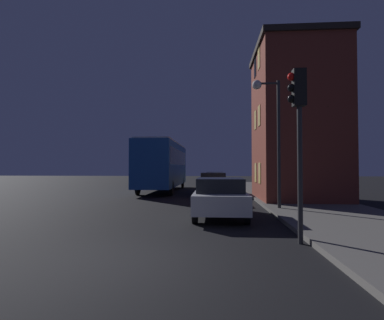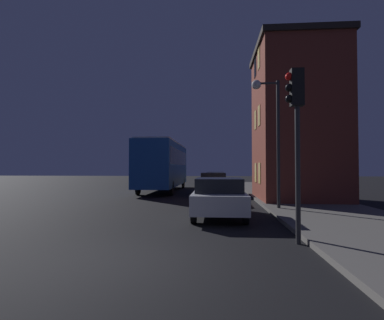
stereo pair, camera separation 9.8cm
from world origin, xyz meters
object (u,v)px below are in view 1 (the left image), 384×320
(bare_tree, at_px, (300,150))
(car_mid_lane, at_px, (213,183))
(bus, at_px, (164,163))
(car_near_lane, at_px, (220,196))
(streetlamp, at_px, (271,120))
(car_far_lane, at_px, (215,179))
(traffic_light, at_px, (298,118))

(bare_tree, distance_m, car_mid_lane, 7.34)
(car_mid_lane, bearing_deg, bare_tree, -54.36)
(bare_tree, relative_size, bus, 0.48)
(bare_tree, height_order, car_near_lane, bare_tree)
(streetlamp, distance_m, car_mid_lane, 8.40)
(streetlamp, bearing_deg, bus, 121.49)
(bus, distance_m, car_near_lane, 12.81)
(car_far_lane, bearing_deg, car_mid_lane, -91.03)
(traffic_light, xyz_separation_m, bare_tree, (2.06, 7.11, -0.37))
(bus, distance_m, car_mid_lane, 5.04)
(car_near_lane, relative_size, car_mid_lane, 0.89)
(bus, bearing_deg, traffic_light, -69.29)
(bare_tree, height_order, bus, bare_tree)
(streetlamp, bearing_deg, car_mid_lane, 108.14)
(streetlamp, height_order, traffic_light, streetlamp)
(car_near_lane, distance_m, car_far_lane, 17.85)
(traffic_light, height_order, car_near_lane, traffic_light)
(bus, xyz_separation_m, car_far_lane, (4.04, 5.82, -1.49))
(bus, height_order, car_near_lane, bus)
(streetlamp, relative_size, bus, 0.51)
(bare_tree, bearing_deg, car_near_lane, -138.83)
(car_far_lane, bearing_deg, car_near_lane, -89.66)
(traffic_light, bearing_deg, bare_tree, 73.83)
(car_near_lane, xyz_separation_m, car_mid_lane, (-0.26, 9.16, 0.02))
(traffic_light, relative_size, car_mid_lane, 0.91)
(bare_tree, distance_m, bus, 11.80)
(car_mid_lane, bearing_deg, streetlamp, -71.86)
(traffic_light, bearing_deg, car_mid_lane, 99.15)
(streetlamp, bearing_deg, traffic_light, -93.81)
(traffic_light, bearing_deg, car_near_lane, 115.97)
(bus, relative_size, car_mid_lane, 2.30)
(streetlamp, relative_size, car_mid_lane, 1.17)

